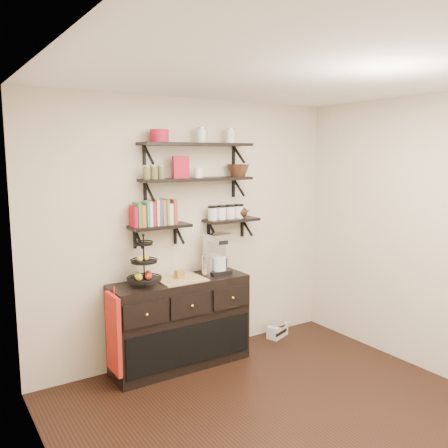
% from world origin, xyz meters
% --- Properties ---
extents(floor, '(3.50, 3.50, 0.00)m').
position_xyz_m(floor, '(0.00, 0.00, 0.00)').
color(floor, black).
rests_on(floor, ground).
extents(ceiling, '(3.50, 3.50, 0.02)m').
position_xyz_m(ceiling, '(0.00, 0.00, 2.70)').
color(ceiling, white).
rests_on(ceiling, back_wall).
extents(back_wall, '(3.50, 0.02, 2.70)m').
position_xyz_m(back_wall, '(0.00, 1.75, 1.35)').
color(back_wall, beige).
rests_on(back_wall, ground).
extents(left_wall, '(0.02, 3.50, 2.70)m').
position_xyz_m(left_wall, '(-1.75, 0.00, 1.35)').
color(left_wall, beige).
rests_on(left_wall, ground).
extents(right_wall, '(0.02, 3.50, 2.70)m').
position_xyz_m(right_wall, '(1.75, 0.00, 1.35)').
color(right_wall, beige).
rests_on(right_wall, ground).
extents(shelf_top, '(1.20, 0.27, 0.23)m').
position_xyz_m(shelf_top, '(0.00, 1.62, 2.23)').
color(shelf_top, black).
rests_on(shelf_top, back_wall).
extents(shelf_mid, '(1.20, 0.27, 0.23)m').
position_xyz_m(shelf_mid, '(0.00, 1.62, 1.88)').
color(shelf_mid, black).
rests_on(shelf_mid, back_wall).
extents(shelf_low_left, '(0.60, 0.25, 0.23)m').
position_xyz_m(shelf_low_left, '(-0.42, 1.63, 1.43)').
color(shelf_low_left, black).
rests_on(shelf_low_left, back_wall).
extents(shelf_low_right, '(0.60, 0.25, 0.23)m').
position_xyz_m(shelf_low_right, '(0.42, 1.63, 1.43)').
color(shelf_low_right, black).
rests_on(shelf_low_right, back_wall).
extents(cookbooks, '(0.43, 0.15, 0.26)m').
position_xyz_m(cookbooks, '(-0.47, 1.63, 1.57)').
color(cookbooks, '#A30E23').
rests_on(cookbooks, shelf_low_left).
extents(glass_canisters, '(0.43, 0.10, 0.13)m').
position_xyz_m(glass_canisters, '(0.36, 1.63, 1.51)').
color(glass_canisters, silver).
rests_on(glass_canisters, shelf_low_right).
extents(sideboard, '(1.40, 0.50, 0.92)m').
position_xyz_m(sideboard, '(-0.27, 1.51, 0.45)').
color(sideboard, black).
rests_on(sideboard, floor).
extents(fruit_stand, '(0.32, 0.32, 0.48)m').
position_xyz_m(fruit_stand, '(-0.64, 1.52, 1.06)').
color(fruit_stand, black).
rests_on(fruit_stand, sideboard).
extents(candle, '(0.08, 0.08, 0.08)m').
position_xyz_m(candle, '(-0.27, 1.51, 0.96)').
color(candle, olive).
rests_on(candle, sideboard).
extents(coffee_maker, '(0.23, 0.22, 0.42)m').
position_xyz_m(coffee_maker, '(0.18, 1.54, 1.10)').
color(coffee_maker, black).
rests_on(coffee_maker, sideboard).
extents(thermal_carafe, '(0.11, 0.11, 0.22)m').
position_xyz_m(thermal_carafe, '(0.04, 1.49, 1.01)').
color(thermal_carafe, silver).
rests_on(thermal_carafe, sideboard).
extents(apron, '(0.04, 0.31, 0.73)m').
position_xyz_m(apron, '(-1.00, 1.41, 0.52)').
color(apron, red).
rests_on(apron, sideboard).
extents(radio, '(0.31, 0.24, 0.17)m').
position_xyz_m(radio, '(1.05, 1.58, 0.08)').
color(radio, silver).
rests_on(radio, floor).
extents(recipe_box, '(0.17, 0.09, 0.22)m').
position_xyz_m(recipe_box, '(-0.19, 1.61, 2.01)').
color(recipe_box, '#A51229').
rests_on(recipe_box, shelf_mid).
extents(walnut_bowl, '(0.24, 0.24, 0.13)m').
position_xyz_m(walnut_bowl, '(0.50, 1.61, 1.96)').
color(walnut_bowl, black).
rests_on(walnut_bowl, shelf_mid).
extents(ramekins, '(0.09, 0.09, 0.10)m').
position_xyz_m(ramekins, '(0.01, 1.61, 1.95)').
color(ramekins, white).
rests_on(ramekins, shelf_mid).
extents(teapot, '(0.20, 0.15, 0.14)m').
position_xyz_m(teapot, '(0.56, 1.63, 1.52)').
color(teapot, black).
rests_on(teapot, shelf_low_right).
extents(red_pot, '(0.18, 0.18, 0.12)m').
position_xyz_m(red_pot, '(-0.41, 1.61, 2.31)').
color(red_pot, '#A51229').
rests_on(red_pot, shelf_top).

